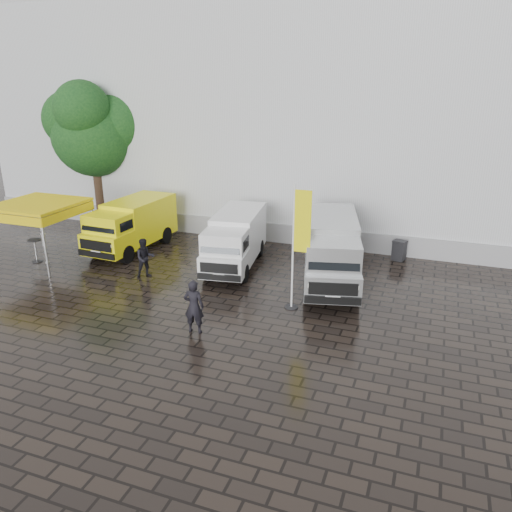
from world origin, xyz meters
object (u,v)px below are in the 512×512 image
(canopy_tent, at_px, (37,206))
(person_tent, at_px, (145,258))
(van_silver, at_px, (331,253))
(wheelie_bin, at_px, (399,250))
(van_yellow, at_px, (131,226))
(van_white, at_px, (235,241))
(flagpole, at_px, (298,242))
(cocktail_table, at_px, (36,251))
(person_front, at_px, (194,307))

(canopy_tent, xyz_separation_m, person_tent, (5.57, -0.11, -1.77))
(van_silver, distance_m, canopy_tent, 13.36)
(van_silver, xyz_separation_m, wheelie_bin, (2.45, 3.89, -0.86))
(van_yellow, xyz_separation_m, van_white, (5.69, -0.36, -0.02))
(van_yellow, relative_size, van_silver, 0.85)
(van_white, distance_m, flagpole, 5.25)
(cocktail_table, height_order, wheelie_bin, cocktail_table)
(van_silver, xyz_separation_m, person_tent, (-7.59, -2.06, -0.49))
(van_yellow, bearing_deg, van_silver, -1.94)
(van_yellow, height_order, van_white, van_yellow)
(van_yellow, bearing_deg, van_white, -0.99)
(van_yellow, height_order, person_front, van_yellow)
(van_yellow, distance_m, van_white, 5.70)
(wheelie_bin, distance_m, person_tent, 11.67)
(canopy_tent, distance_m, person_tent, 5.84)
(canopy_tent, bearing_deg, person_front, -21.55)
(van_yellow, relative_size, wheelie_bin, 5.51)
(van_white, relative_size, person_tent, 3.23)
(cocktail_table, bearing_deg, person_front, -19.67)
(wheelie_bin, bearing_deg, person_front, -104.08)
(cocktail_table, xyz_separation_m, person_front, (10.02, -3.58, 0.40))
(van_silver, height_order, person_tent, van_silver)
(person_front, bearing_deg, canopy_tent, -30.09)
(van_white, height_order, wheelie_bin, van_white)
(wheelie_bin, xyz_separation_m, person_front, (-5.80, -9.71, 0.47))
(van_yellow, distance_m, person_tent, 3.87)
(canopy_tent, relative_size, cocktail_table, 3.16)
(cocktail_table, bearing_deg, canopy_tent, 53.03)
(van_silver, xyz_separation_m, cocktail_table, (-13.37, -2.24, -0.80))
(van_silver, xyz_separation_m, flagpole, (-0.64, -2.87, 1.25))
(cocktail_table, bearing_deg, person_tent, 1.81)
(van_white, distance_m, person_front, 6.38)
(van_silver, height_order, cocktail_table, van_silver)
(flagpole, xyz_separation_m, wheelie_bin, (3.09, 6.75, -2.11))
(van_white, distance_m, canopy_tent, 9.13)
(flagpole, xyz_separation_m, person_front, (-2.70, -2.96, -1.64))
(van_yellow, bearing_deg, cocktail_table, -133.86)
(van_yellow, xyz_separation_m, van_silver, (10.15, -0.81, 0.13))
(van_silver, relative_size, canopy_tent, 1.80)
(van_white, relative_size, flagpole, 1.18)
(wheelie_bin, bearing_deg, van_yellow, -149.54)
(van_yellow, distance_m, flagpole, 10.29)
(van_silver, height_order, canopy_tent, canopy_tent)
(person_front, distance_m, person_tent, 5.67)
(van_silver, distance_m, flagpole, 3.19)
(canopy_tent, xyz_separation_m, cocktail_table, (-0.22, -0.29, -2.08))
(cocktail_table, distance_m, person_front, 10.65)
(person_front, bearing_deg, person_tent, -50.15)
(canopy_tent, height_order, person_front, canopy_tent)
(cocktail_table, height_order, person_tent, person_tent)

